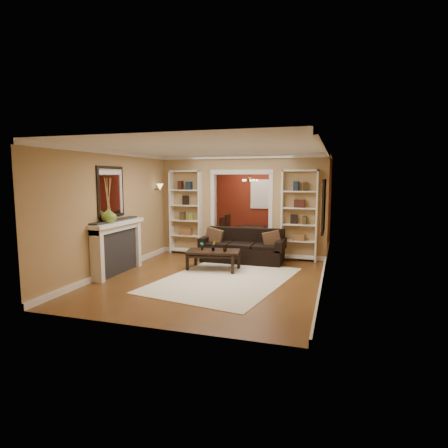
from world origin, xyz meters
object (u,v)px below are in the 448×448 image
(sofa, at_px, (243,246))
(dining_table, at_px, (249,236))
(coffee_table, at_px, (213,260))
(bookshelf_right, at_px, (299,216))
(bookshelf_left, at_px, (186,212))
(fireplace, at_px, (118,248))

(sofa, xyz_separation_m, dining_table, (-0.38, 2.35, -0.13))
(coffee_table, distance_m, dining_table, 3.37)
(sofa, xyz_separation_m, bookshelf_right, (1.33, 0.58, 0.74))
(bookshelf_left, bearing_deg, sofa, -18.10)
(coffee_table, height_order, bookshelf_right, bookshelf_right)
(bookshelf_left, xyz_separation_m, bookshelf_right, (3.10, 0.00, 0.00))
(sofa, bearing_deg, dining_table, 99.17)
(bookshelf_left, height_order, bookshelf_right, same)
(bookshelf_right, height_order, dining_table, bookshelf_right)
(sofa, bearing_deg, coffee_table, -112.79)
(fireplace, relative_size, dining_table, 1.08)
(bookshelf_left, distance_m, bookshelf_right, 3.10)
(sofa, relative_size, bookshelf_left, 0.91)
(bookshelf_right, distance_m, fireplace, 4.47)
(sofa, xyz_separation_m, coffee_table, (-0.43, -1.02, -0.18))
(coffee_table, height_order, dining_table, dining_table)
(sofa, relative_size, fireplace, 1.23)
(coffee_table, height_order, bookshelf_left, bookshelf_left)
(bookshelf_right, bearing_deg, fireplace, -145.20)
(sofa, distance_m, coffee_table, 1.12)
(bookshelf_right, xyz_separation_m, fireplace, (-3.64, -2.53, -0.57))
(coffee_table, relative_size, bookshelf_left, 0.52)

